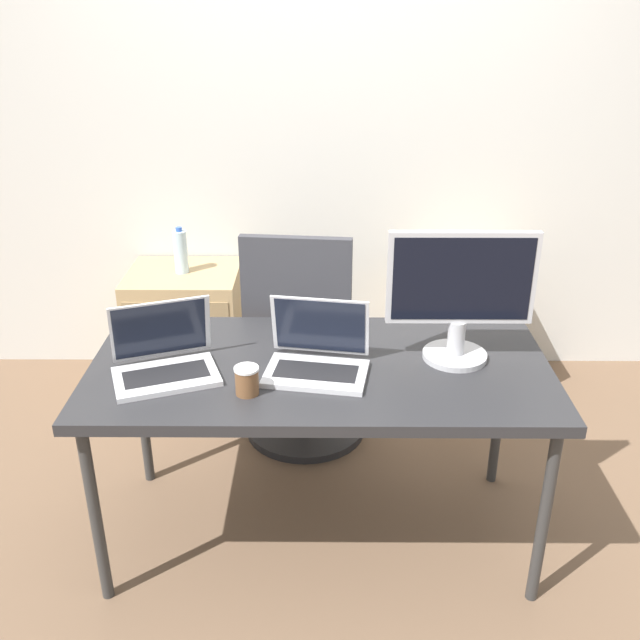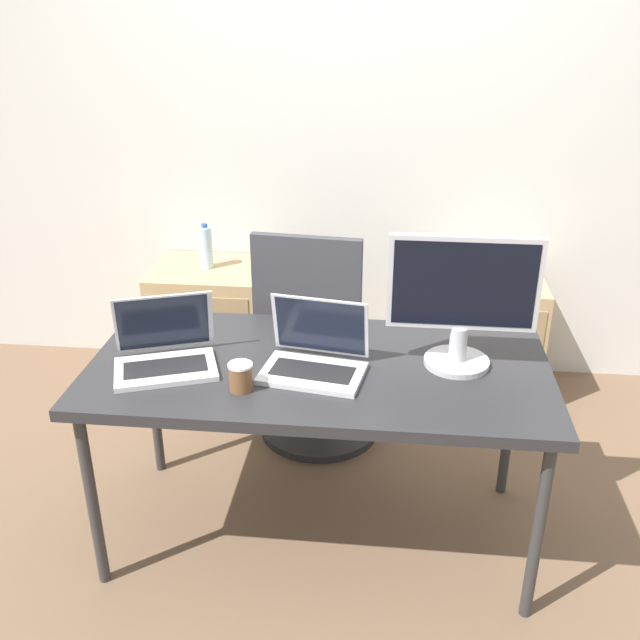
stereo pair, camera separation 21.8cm
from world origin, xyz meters
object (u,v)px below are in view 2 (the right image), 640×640
object	(u,v)px
coffee_cup_brown	(241,377)
water_bottle	(206,247)
cabinet_left	(211,324)
office_chair	(316,365)
laptop_right	(165,353)
laptop_left	(315,357)
monitor	(462,300)
cabinet_right	(482,336)
coffee_cup_white	(305,327)

from	to	relation	value
coffee_cup_brown	water_bottle	bearing A→B (deg)	108.87
cabinet_left	coffee_cup_brown	bearing A→B (deg)	-71.10
office_chair	laptop_right	xyz separation A→B (m)	(-0.44, -0.70, 0.40)
laptop_left	monitor	distance (m)	0.52
cabinet_right	coffee_cup_brown	size ratio (longest dim) A/B	6.70
laptop_right	coffee_cup_white	xyz separation A→B (m)	(0.45, 0.23, 0.01)
cabinet_right	coffee_cup_white	xyz separation A→B (m)	(-0.78, -0.99, 0.48)
water_bottle	monitor	world-z (taller)	monitor
laptop_right	water_bottle	bearing A→B (deg)	98.12
cabinet_right	laptop_left	size ratio (longest dim) A/B	1.70
laptop_right	coffee_cup_brown	bearing A→B (deg)	-24.45
office_chair	water_bottle	xyz separation A→B (m)	(-0.62, 0.53, 0.35)
cabinet_right	water_bottle	xyz separation A→B (m)	(-1.40, 0.00, 0.42)
laptop_left	water_bottle	bearing A→B (deg)	119.76
monitor	coffee_cup_white	distance (m)	0.58
water_bottle	laptop_left	size ratio (longest dim) A/B	0.63
coffee_cup_brown	coffee_cup_white	bearing A→B (deg)	66.11
water_bottle	office_chair	bearing A→B (deg)	-40.48
laptop_left	laptop_right	distance (m)	0.51
cabinet_right	laptop_left	world-z (taller)	laptop_left
office_chair	coffee_cup_white	size ratio (longest dim) A/B	9.05
office_chair	laptop_left	xyz separation A→B (m)	(0.07, -0.68, 0.40)
laptop_right	coffee_cup_brown	size ratio (longest dim) A/B	4.21
cabinet_left	coffee_cup_brown	size ratio (longest dim) A/B	6.70
laptop_left	office_chair	bearing A→B (deg)	96.02
cabinet_left	cabinet_right	world-z (taller)	same
cabinet_right	laptop_right	distance (m)	1.79
cabinet_right	water_bottle	size ratio (longest dim) A/B	2.70
monitor	office_chair	bearing A→B (deg)	133.16
cabinet_left	coffee_cup_white	world-z (taller)	coffee_cup_white
laptop_right	office_chair	bearing A→B (deg)	57.82
office_chair	water_bottle	world-z (taller)	office_chair
office_chair	coffee_cup_white	bearing A→B (deg)	-88.87
office_chair	laptop_right	bearing A→B (deg)	-122.18
cabinet_left	laptop_left	bearing A→B (deg)	-60.19
water_bottle	laptop_left	bearing A→B (deg)	-60.24
cabinet_left	laptop_left	world-z (taller)	laptop_left
laptop_right	monitor	distance (m)	1.02
cabinet_left	water_bottle	distance (m)	0.42
cabinet_left	laptop_left	size ratio (longest dim) A/B	1.70
water_bottle	coffee_cup_brown	bearing A→B (deg)	-71.13
water_bottle	cabinet_right	bearing A→B (deg)	-0.09
cabinet_left	monitor	bearing A→B (deg)	-43.59
laptop_left	coffee_cup_brown	bearing A→B (deg)	-145.00
cabinet_left	office_chair	bearing A→B (deg)	-40.36
coffee_cup_white	office_chair	bearing A→B (deg)	91.13
laptop_right	coffee_cup_brown	world-z (taller)	laptop_right
water_bottle	coffee_cup_white	distance (m)	1.18
cabinet_left	laptop_right	world-z (taller)	laptop_right
water_bottle	coffee_cup_brown	distance (m)	1.43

